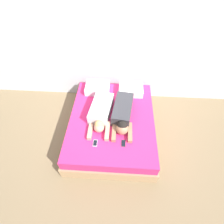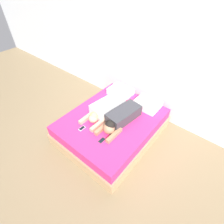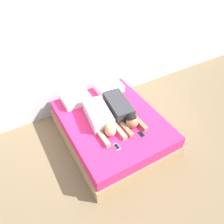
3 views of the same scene
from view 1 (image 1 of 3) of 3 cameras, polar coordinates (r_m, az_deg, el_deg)
The scene contains 9 objects.
ground_plane at distance 3.60m, azimuth 0.00°, elevation -6.40°, with size 12.00×12.00×0.00m, color #7F6B4C.
wall_back at distance 3.58m, azimuth 1.21°, elevation 21.37°, with size 12.00×0.06×2.60m.
bed at distance 3.42m, azimuth 0.00°, elevation -4.24°, with size 1.60×1.97×0.47m.
pillow_head_left at distance 3.70m, azimuth -4.72°, elevation 7.94°, with size 0.49×0.40×0.14m.
pillow_head_right at distance 3.68m, azimuth 6.16°, elevation 7.48°, with size 0.49×0.40×0.14m.
person_left at distance 3.18m, azimuth -3.65°, elevation -0.09°, with size 0.43×0.98×0.21m.
person_right at distance 3.14m, azimuth 3.50°, elevation -0.64°, with size 0.40×1.01×0.24m.
cell_phone_left at distance 2.92m, azimuth -5.51°, elevation -10.06°, with size 0.07×0.13×0.01m.
cell_phone_right at distance 2.91m, azimuth 3.75°, elevation -10.17°, with size 0.07×0.13×0.01m.
Camera 1 is at (0.13, -2.02, 2.98)m, focal length 28.00 mm.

